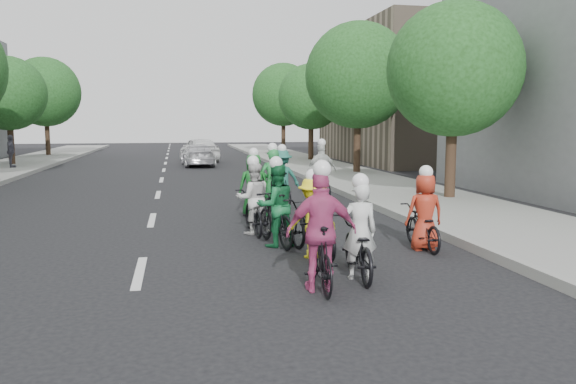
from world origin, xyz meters
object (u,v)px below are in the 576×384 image
object	(u,v)px
cyclist_0	(358,243)
cyclist_4	(423,220)
cyclist_6	(253,206)
cyclist_8	(321,177)
cyclist_1	(276,212)
cyclist_9	(254,191)
cyclist_3	(321,243)
follow_car_trail	(199,149)
cyclist_5	(272,190)
cyclist_2	(311,225)
follow_car_lead	(198,155)
spectator_1	(11,151)
cyclist_7	(282,182)

from	to	relation	value
cyclist_0	cyclist_4	bearing A→B (deg)	-132.99
cyclist_6	cyclist_8	distance (m)	6.23
cyclist_1	cyclist_9	xyz separation A→B (m)	(0.06, 3.55, -0.01)
cyclist_3	cyclist_6	size ratio (longest dim) A/B	1.06
cyclist_3	follow_car_trail	distance (m)	27.71
cyclist_1	cyclist_5	bearing A→B (deg)	-110.30
cyclist_2	cyclist_6	bearing A→B (deg)	-83.60
follow_car_lead	spectator_1	bearing A→B (deg)	3.57
cyclist_1	cyclist_8	size ratio (longest dim) A/B	0.96
follow_car_trail	cyclist_8	bearing A→B (deg)	89.13
cyclist_0	cyclist_1	size ratio (longest dim) A/B	1.00
cyclist_4	cyclist_7	bearing A→B (deg)	-73.32
cyclist_9	follow_car_trail	bearing A→B (deg)	-90.23
cyclist_5	follow_car_lead	bearing A→B (deg)	-79.53
cyclist_6	cyclist_7	world-z (taller)	cyclist_7
cyclist_9	cyclist_8	bearing A→B (deg)	-130.71
cyclist_5	cyclist_9	distance (m)	0.49
cyclist_1	follow_car_trail	bearing A→B (deg)	-100.61
cyclist_1	cyclist_7	world-z (taller)	cyclist_7
cyclist_5	cyclist_8	distance (m)	3.87
spectator_1	follow_car_trail	bearing A→B (deg)	-74.98
cyclist_1	cyclist_2	distance (m)	1.14
cyclist_0	cyclist_4	distance (m)	2.45
cyclist_5	cyclist_8	bearing A→B (deg)	-117.38
cyclist_0	cyclist_8	bearing A→B (deg)	-95.70
cyclist_8	follow_car_lead	size ratio (longest dim) A/B	0.45
cyclist_3	cyclist_5	bearing A→B (deg)	-90.85
cyclist_8	spectator_1	xyz separation A→B (m)	(-12.75, 13.07, 0.31)
cyclist_9	follow_car_lead	bearing A→B (deg)	-89.14
cyclist_2	follow_car_lead	bearing A→B (deg)	-97.93
cyclist_8	cyclist_3	bearing A→B (deg)	66.53
cyclist_0	cyclist_8	world-z (taller)	cyclist_8
cyclist_7	spectator_1	world-z (taller)	spectator_1
cyclist_0	cyclist_4	xyz separation A→B (m)	(1.84, 1.63, 0.02)
follow_car_lead	spectator_1	distance (m)	9.43
cyclist_5	follow_car_trail	size ratio (longest dim) A/B	0.43
cyclist_0	cyclist_7	world-z (taller)	cyclist_7
cyclist_6	cyclist_9	xyz separation A→B (m)	(0.32, 2.24, 0.05)
cyclist_3	cyclist_6	distance (m)	4.34
cyclist_0	spectator_1	world-z (taller)	spectator_1
cyclist_0	cyclist_2	size ratio (longest dim) A/B	0.92
cyclist_1	cyclist_9	distance (m)	3.55
cyclist_2	cyclist_5	distance (m)	4.62
cyclist_5	cyclist_8	world-z (taller)	cyclist_8
cyclist_1	cyclist_4	distance (m)	2.83
cyclist_8	cyclist_9	world-z (taller)	cyclist_8
cyclist_3	cyclist_8	bearing A→B (deg)	-101.87
cyclist_1	cyclist_5	xyz separation A→B (m)	(0.55, 3.58, -0.00)
cyclist_1	follow_car_lead	distance (m)	20.96
cyclist_0	follow_car_lead	xyz separation A→B (m)	(-1.55, 23.42, 0.07)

